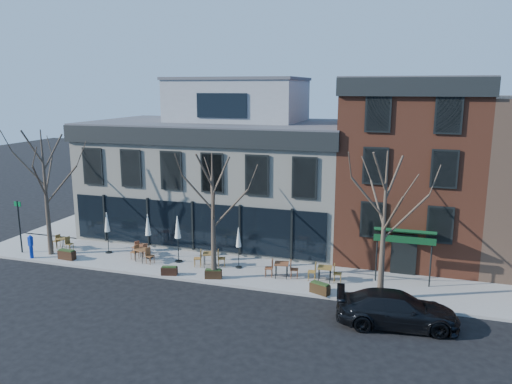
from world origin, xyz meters
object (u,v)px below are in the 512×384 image
(parked_sedan, at_px, (397,309))
(umbrella_0, at_px, (107,224))
(call_box, at_px, (31,246))
(cafe_set_0, at_px, (63,242))

(parked_sedan, xyz_separation_m, umbrella_0, (-18.02, 4.50, 1.26))
(parked_sedan, relative_size, call_box, 3.61)
(parked_sedan, relative_size, umbrella_0, 2.01)
(call_box, distance_m, cafe_set_0, 2.21)
(parked_sedan, height_order, cafe_set_0, parked_sedan)
(parked_sedan, xyz_separation_m, cafe_set_0, (-21.31, 4.25, -0.17))
(call_box, relative_size, umbrella_0, 0.56)
(parked_sedan, bearing_deg, umbrella_0, 68.42)
(umbrella_0, bearing_deg, parked_sedan, -14.01)
(call_box, bearing_deg, umbrella_0, 30.15)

